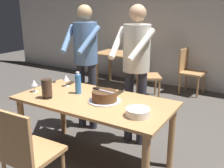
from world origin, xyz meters
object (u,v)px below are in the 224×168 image
(cake_on_platter, at_px, (104,97))
(hurricane_lamp, at_px, (47,89))
(plate_stack, at_px, (138,112))
(wine_glass_near, at_px, (34,83))
(main_dining_table, at_px, (94,109))
(person_cutting_cake, at_px, (136,61))
(background_chair_0, at_px, (189,69))
(background_chair_1, at_px, (144,73))
(background_table, at_px, (120,60))
(cake_knife, at_px, (99,89))
(water_bottle, at_px, (78,84))
(person_standing_beside, at_px, (85,54))
(wine_glass_far, at_px, (66,78))
(chair_near_side, at_px, (26,151))

(cake_on_platter, height_order, hurricane_lamp, hurricane_lamp)
(plate_stack, bearing_deg, wine_glass_near, 179.86)
(main_dining_table, relative_size, plate_stack, 7.63)
(wine_glass_near, height_order, person_cutting_cake, person_cutting_cake)
(background_chair_0, relative_size, background_chair_1, 1.00)
(cake_on_platter, relative_size, background_table, 0.34)
(cake_knife, bearing_deg, water_bottle, 170.26)
(cake_knife, bearing_deg, person_standing_beside, 135.38)
(cake_knife, xyz_separation_m, person_cutting_cake, (0.12, 0.61, 0.21))
(wine_glass_far, relative_size, water_bottle, 0.58)
(hurricane_lamp, xyz_separation_m, person_cutting_cake, (0.63, 0.85, 0.22))
(main_dining_table, bearing_deg, background_chair_0, 85.56)
(person_standing_beside, xyz_separation_m, background_chair_0, (0.82, 2.32, -0.58))
(plate_stack, distance_m, background_chair_1, 2.60)
(wine_glass_near, height_order, background_table, wine_glass_near)
(person_standing_beside, height_order, background_table, person_standing_beside)
(plate_stack, xyz_separation_m, water_bottle, (-0.85, 0.22, 0.08))
(cake_knife, distance_m, hurricane_lamp, 0.56)
(wine_glass_near, relative_size, hurricane_lamp, 0.69)
(plate_stack, xyz_separation_m, background_table, (-1.78, 2.82, -0.21))
(main_dining_table, height_order, cake_on_platter, cake_on_platter)
(cake_knife, relative_size, plate_stack, 1.23)
(cake_on_platter, relative_size, person_standing_beside, 0.20)
(main_dining_table, distance_m, person_cutting_cake, 0.78)
(wine_glass_near, height_order, chair_near_side, chair_near_side)
(plate_stack, xyz_separation_m, wine_glass_near, (-1.31, 0.00, 0.07))
(cake_on_platter, bearing_deg, person_standing_beside, 138.01)
(main_dining_table, distance_m, hurricane_lamp, 0.54)
(main_dining_table, height_order, water_bottle, water_bottle)
(main_dining_table, distance_m, person_standing_beside, 0.98)
(main_dining_table, distance_m, chair_near_side, 0.82)
(water_bottle, bearing_deg, background_table, 109.77)
(background_table, bearing_deg, cake_on_platter, -63.51)
(hurricane_lamp, distance_m, person_standing_beside, 0.92)
(main_dining_table, relative_size, cake_on_platter, 4.93)
(person_standing_beside, height_order, background_chair_0, person_standing_beside)
(water_bottle, xyz_separation_m, hurricane_lamp, (-0.19, -0.29, -0.01))
(wine_glass_near, height_order, wine_glass_far, same)
(hurricane_lamp, height_order, background_table, hurricane_lamp)
(background_chair_1, bearing_deg, person_cutting_cake, -69.73)
(wine_glass_near, bearing_deg, background_chair_1, 82.43)
(chair_near_side, bearing_deg, main_dining_table, 78.15)
(wine_glass_near, height_order, person_standing_beside, person_standing_beside)
(cake_knife, distance_m, background_chair_0, 2.99)
(main_dining_table, height_order, person_cutting_cake, person_cutting_cake)
(background_chair_0, bearing_deg, wine_glass_far, -105.87)
(water_bottle, bearing_deg, cake_knife, -9.74)
(person_standing_beside, bearing_deg, cake_knife, -44.62)
(cake_knife, relative_size, person_standing_beside, 0.16)
(hurricane_lamp, height_order, person_cutting_cake, person_cutting_cake)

